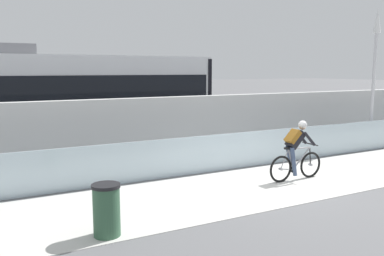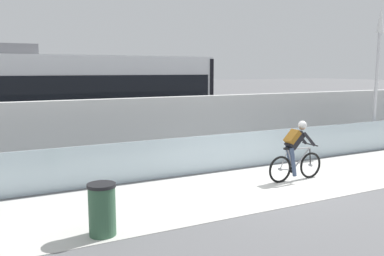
{
  "view_description": "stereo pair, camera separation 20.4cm",
  "coord_description": "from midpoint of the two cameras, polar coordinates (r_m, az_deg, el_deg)",
  "views": [
    {
      "loc": [
        -6.66,
        -7.99,
        2.95
      ],
      "look_at": [
        -1.18,
        2.35,
        1.25
      ],
      "focal_mm": 37.49,
      "sensor_mm": 36.0,
      "label": 1
    },
    {
      "loc": [
        -6.48,
        -8.08,
        2.95
      ],
      "look_at": [
        -1.18,
        2.35,
        1.25
      ],
      "focal_mm": 37.49,
      "sensor_mm": 36.0,
      "label": 2
    }
  ],
  "objects": [
    {
      "name": "tram_rail_near",
      "position": [
        15.9,
        -2.03,
        -2.42
      ],
      "size": [
        32.0,
        0.08,
        0.01
      ],
      "primitive_type": "cube",
      "color": "#595654",
      "rests_on": "ground"
    },
    {
      "name": "cyclist_on_bike",
      "position": [
        11.08,
        15.09,
        -3.22
      ],
      "size": [
        1.77,
        0.58,
        1.61
      ],
      "color": "black",
      "rests_on": "ground"
    },
    {
      "name": "ground_plane",
      "position": [
        10.79,
        11.96,
        -7.78
      ],
      "size": [
        200.0,
        200.0,
        0.0
      ],
      "primitive_type": "plane",
      "color": "slate"
    },
    {
      "name": "bike_path_deck",
      "position": [
        10.79,
        11.96,
        -7.75
      ],
      "size": [
        32.0,
        3.2,
        0.01
      ],
      "primitive_type": "cube",
      "color": "silver",
      "rests_on": "ground"
    },
    {
      "name": "tram",
      "position": [
        15.12,
        -17.63,
        3.87
      ],
      "size": [
        11.06,
        2.54,
        3.81
      ],
      "color": "silver",
      "rests_on": "ground"
    },
    {
      "name": "concrete_barrier_wall",
      "position": [
        13.54,
        2.38,
        0.18
      ],
      "size": [
        32.0,
        0.36,
        2.1
      ],
      "primitive_type": "cube",
      "color": "silver",
      "rests_on": "ground"
    },
    {
      "name": "tram_rail_far",
      "position": [
        17.19,
        -4.05,
        -1.63
      ],
      "size": [
        32.0,
        0.08,
        0.01
      ],
      "primitive_type": "cube",
      "color": "#595654",
      "rests_on": "ground"
    },
    {
      "name": "trash_bin",
      "position": [
        7.43,
        -11.88,
        -11.29
      ],
      "size": [
        0.51,
        0.51,
        0.96
      ],
      "color": "#33593F",
      "rests_on": "ground"
    },
    {
      "name": "glass_parapet",
      "position": [
        12.12,
        6.54,
        -3.26
      ],
      "size": [
        32.0,
        0.05,
        1.08
      ],
      "primitive_type": "cube",
      "color": "silver",
      "rests_on": "ground"
    },
    {
      "name": "lamp_post_antenna",
      "position": [
        16.52,
        25.25,
        8.67
      ],
      "size": [
        0.28,
        0.28,
        5.2
      ],
      "color": "gray",
      "rests_on": "ground"
    }
  ]
}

